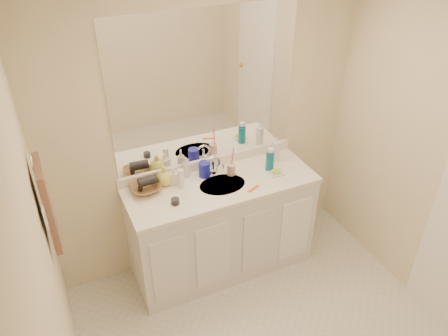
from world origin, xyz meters
name	(u,v)px	position (x,y,z in m)	size (l,w,h in m)	color
ceiling	(322,11)	(0.00, 0.00, 2.40)	(2.60, 2.60, 0.02)	white
wall_back	(207,132)	(0.00, 1.30, 1.20)	(2.60, 0.02, 2.40)	beige
wall_left	(57,309)	(-1.30, 0.00, 1.20)	(0.02, 2.60, 2.40)	beige
vanity_cabinet	(222,227)	(0.00, 1.02, 0.42)	(1.50, 0.55, 0.85)	silver
countertop	(221,185)	(0.00, 1.02, 0.86)	(1.52, 0.57, 0.03)	white
backsplash	(208,163)	(0.00, 1.29, 0.92)	(1.52, 0.03, 0.08)	white
sink_basin	(222,186)	(0.00, 1.00, 0.87)	(0.37, 0.37, 0.02)	beige
faucet	(213,167)	(0.00, 1.18, 0.94)	(0.02, 0.02, 0.11)	silver
mirror	(206,90)	(0.00, 1.29, 1.56)	(1.48, 0.01, 1.20)	white
blue_mug	(204,169)	(-0.08, 1.17, 0.94)	(0.09, 0.09, 0.13)	#171DA2
tan_cup	(231,169)	(0.12, 1.11, 0.93)	(0.07, 0.07, 0.09)	#CCAD90
toothbrush	(232,158)	(0.13, 1.11, 1.03)	(0.01, 0.01, 0.20)	#FF4386
mouthwash_bottle	(270,161)	(0.44, 1.04, 0.96)	(0.07, 0.07, 0.16)	#0A6680
clear_pump_bottle	(276,151)	(0.56, 1.15, 0.97)	(0.07, 0.07, 0.18)	white
soap_dish	(276,173)	(0.46, 0.95, 0.89)	(0.11, 0.09, 0.01)	silver
green_soap	(276,172)	(0.46, 0.95, 0.90)	(0.07, 0.05, 0.02)	#B1DD36
orange_comb	(253,189)	(0.19, 0.85, 0.88)	(0.12, 0.02, 0.00)	#F85A1A
dark_jar	(175,201)	(-0.42, 0.93, 0.90)	(0.06, 0.06, 0.04)	black
extra_white_bottle	(181,179)	(-0.30, 1.11, 0.96)	(0.05, 0.05, 0.16)	white
soap_bottle_white	(186,167)	(-0.21, 1.23, 0.97)	(0.07, 0.07, 0.17)	silver
soap_bottle_cream	(174,175)	(-0.34, 1.18, 0.95)	(0.07, 0.07, 0.15)	#FEEACF
soap_bottle_yellow	(164,176)	(-0.41, 1.20, 0.96)	(0.13, 0.13, 0.16)	#E3DF58
wicker_basket	(146,188)	(-0.57, 1.17, 0.91)	(0.23, 0.23, 0.06)	brown
hair_dryer	(148,181)	(-0.55, 1.17, 0.97)	(0.07, 0.07, 0.14)	black
towel_ring	(32,162)	(-1.27, 0.77, 1.55)	(0.11, 0.11, 0.01)	silver
hand_towel	(47,204)	(-1.25, 0.77, 1.25)	(0.04, 0.32, 0.55)	brown
switch_plate	(45,218)	(-1.27, 0.57, 1.30)	(0.01, 0.09, 0.13)	white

